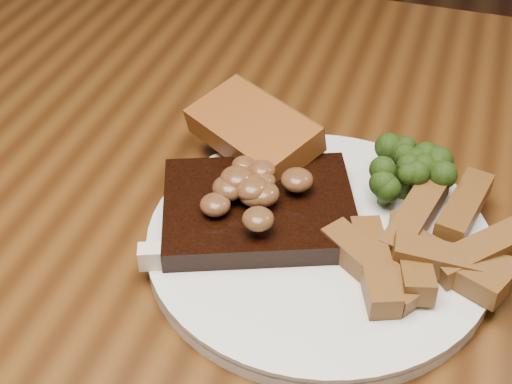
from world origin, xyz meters
TOP-DOWN VIEW (x-y plane):
  - dining_table at (0.00, 0.00)m, footprint 1.60×0.90m
  - chair_far at (-0.17, 0.54)m, footprint 0.54×0.54m
  - plate at (0.08, -0.03)m, footprint 0.31×0.31m
  - steak at (0.03, -0.03)m, footprint 0.19×0.17m
  - steak_bone at (0.03, -0.08)m, footprint 0.15×0.07m
  - mushroom_pile at (0.03, -0.03)m, footprint 0.08×0.08m
  - garlic_bread at (-0.00, 0.05)m, footprint 0.13×0.12m
  - potato_wedges at (0.16, -0.02)m, footprint 0.12×0.12m
  - broccoli_cluster at (0.14, 0.05)m, footprint 0.07×0.07m

SIDE VIEW (x-z plane):
  - chair_far at x=-0.17m, z-range 0.04..0.93m
  - dining_table at x=0.00m, z-range 0.28..1.03m
  - plate at x=0.08m, z-range 0.75..0.76m
  - steak_bone at x=0.03m, z-range 0.76..0.78m
  - steak at x=0.03m, z-range 0.76..0.78m
  - potato_wedges at x=0.16m, z-range 0.76..0.79m
  - garlic_bread at x=0.00m, z-range 0.76..0.79m
  - broccoli_cluster at x=0.14m, z-range 0.76..0.80m
  - mushroom_pile at x=0.03m, z-range 0.78..0.81m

